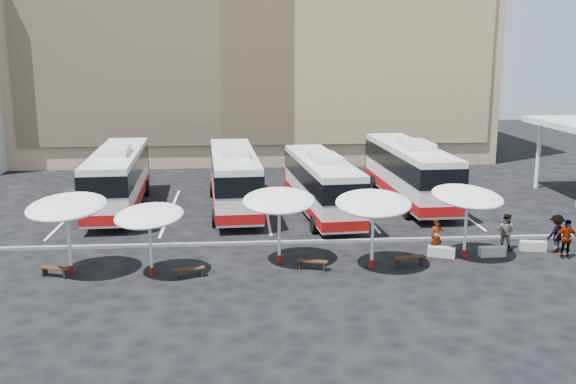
{
  "coord_description": "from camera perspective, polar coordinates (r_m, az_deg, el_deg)",
  "views": [
    {
      "loc": [
        -1.67,
        -31.4,
        9.77
      ],
      "look_at": [
        1.0,
        3.0,
        2.2
      ],
      "focal_mm": 40.0,
      "sensor_mm": 36.0,
      "label": 1
    }
  ],
  "objects": [
    {
      "name": "bay_lines",
      "position": [
        40.62,
        -1.95,
        -1.54
      ],
      "size": [
        24.15,
        12.0,
        0.01
      ],
      "color": "white",
      "rests_on": "ground"
    },
    {
      "name": "conc_bench_2",
      "position": [
        34.53,
        20.96,
        -4.5
      ],
      "size": [
        1.31,
        0.65,
        0.47
      ],
      "primitive_type": "cube",
      "rotation": [
        0.0,
        0.0,
        -0.19
      ],
      "color": "gray",
      "rests_on": "ground"
    },
    {
      "name": "wood_bench_1",
      "position": [
        28.82,
        -8.83,
        -6.9
      ],
      "size": [
        1.45,
        0.69,
        0.43
      ],
      "rotation": [
        0.0,
        0.0,
        0.23
      ],
      "color": "black",
      "rests_on": "ground"
    },
    {
      "name": "wood_bench_0",
      "position": [
        30.37,
        -19.98,
        -6.51
      ],
      "size": [
        1.44,
        0.85,
        0.43
      ],
      "rotation": [
        0.0,
        0.0,
        -0.37
      ],
      "color": "black",
      "rests_on": "ground"
    },
    {
      "name": "bus_1",
      "position": [
        40.56,
        -4.83,
        1.38
      ],
      "size": [
        3.48,
        12.85,
        4.04
      ],
      "rotation": [
        0.0,
        0.0,
        0.06
      ],
      "color": "silver",
      "rests_on": "ground"
    },
    {
      "name": "curb_divider",
      "position": [
        33.38,
        -1.38,
        -4.51
      ],
      "size": [
        34.0,
        0.25,
        0.15
      ],
      "primitive_type": "cube",
      "color": "black",
      "rests_on": "ground"
    },
    {
      "name": "passenger_1",
      "position": [
        34.09,
        18.83,
        -3.34
      ],
      "size": [
        1.14,
        1.12,
        1.86
      ],
      "primitive_type": "imported",
      "rotation": [
        0.0,
        0.0,
        2.44
      ],
      "color": "black",
      "rests_on": "ground"
    },
    {
      "name": "conc_bench_0",
      "position": [
        32.18,
        13.48,
        -5.2
      ],
      "size": [
        1.37,
        0.9,
        0.49
      ],
      "primitive_type": "cube",
      "rotation": [
        0.0,
        0.0,
        -0.4
      ],
      "color": "gray",
      "rests_on": "ground"
    },
    {
      "name": "sunshade_4",
      "position": [
        31.58,
        15.66,
        -0.42
      ],
      "size": [
        4.52,
        4.54,
        3.56
      ],
      "rotation": [
        0.0,
        0.0,
        0.43
      ],
      "color": "silver",
      "rests_on": "ground"
    },
    {
      "name": "ground",
      "position": [
        32.93,
        -1.34,
        -4.89
      ],
      "size": [
        120.0,
        120.0,
        0.0
      ],
      "primitive_type": "plane",
      "color": "black",
      "rests_on": "ground"
    },
    {
      "name": "bus_3",
      "position": [
        42.97,
        10.71,
        1.93
      ],
      "size": [
        3.44,
        13.31,
        4.2
      ],
      "rotation": [
        0.0,
        0.0,
        0.04
      ],
      "color": "silver",
      "rests_on": "ground"
    },
    {
      "name": "wood_bench_3",
      "position": [
        30.47,
        10.81,
        -5.86
      ],
      "size": [
        1.53,
        0.65,
        0.45
      ],
      "rotation": [
        0.0,
        0.0,
        0.18
      ],
      "color": "black",
      "rests_on": "ground"
    },
    {
      "name": "sunshade_0",
      "position": [
        29.75,
        -19.09,
        -1.28
      ],
      "size": [
        4.4,
        4.43,
        3.65
      ],
      "rotation": [
        0.0,
        0.0,
        -0.31
      ],
      "color": "silver",
      "rests_on": "ground"
    },
    {
      "name": "conc_bench_1",
      "position": [
        32.91,
        17.68,
        -5.07
      ],
      "size": [
        1.28,
        0.46,
        0.48
      ],
      "primitive_type": "cube",
      "rotation": [
        0.0,
        0.0,
        0.03
      ],
      "color": "gray",
      "rests_on": "ground"
    },
    {
      "name": "bus_0",
      "position": [
        41.68,
        -14.86,
        1.36
      ],
      "size": [
        3.5,
        13.09,
        4.12
      ],
      "rotation": [
        0.0,
        0.0,
        0.05
      ],
      "color": "silver",
      "rests_on": "ground"
    },
    {
      "name": "sandstone_building",
      "position": [
        63.35,
        -3.03,
        14.94
      ],
      "size": [
        42.0,
        18.25,
        29.6
      ],
      "color": "tan",
      "rests_on": "ground"
    },
    {
      "name": "sunshade_1",
      "position": [
        28.77,
        -12.24,
        -2.1
      ],
      "size": [
        3.94,
        3.96,
        3.2
      ],
      "rotation": [
        0.0,
        0.0,
        -0.35
      ],
      "color": "silver",
      "rests_on": "ground"
    },
    {
      "name": "passenger_0",
      "position": [
        32.27,
        13.06,
        -3.92
      ],
      "size": [
        0.72,
        0.54,
        1.79
      ],
      "primitive_type": "imported",
      "rotation": [
        0.0,
        0.0,
        0.19
      ],
      "color": "black",
      "rests_on": "ground"
    },
    {
      "name": "bus_2",
      "position": [
        39.01,
        2.98,
        0.82
      ],
      "size": [
        3.62,
        12.33,
        3.86
      ],
      "rotation": [
        0.0,
        0.0,
        0.09
      ],
      "color": "silver",
      "rests_on": "ground"
    },
    {
      "name": "sunshade_2",
      "position": [
        29.63,
        -0.8,
        -0.8
      ],
      "size": [
        3.63,
        3.67,
        3.55
      ],
      "rotation": [
        0.0,
        0.0,
        -0.07
      ],
      "color": "silver",
      "rests_on": "ground"
    },
    {
      "name": "passenger_3",
      "position": [
        34.46,
        22.73,
        -3.43
      ],
      "size": [
        1.41,
        1.1,
        1.92
      ],
      "primitive_type": "imported",
      "rotation": [
        0.0,
        0.0,
        3.5
      ],
      "color": "black",
      "rests_on": "ground"
    },
    {
      "name": "sunshade_3",
      "position": [
        29.16,
        7.6,
        -1.03
      ],
      "size": [
        3.81,
        3.85,
        3.61
      ],
      "rotation": [
        0.0,
        0.0,
        -0.11
      ],
      "color": "silver",
      "rests_on": "ground"
    },
    {
      "name": "passenger_2",
      "position": [
        33.7,
        23.48,
        -3.84
      ],
      "size": [
        1.15,
        0.55,
        1.91
      ],
      "primitive_type": "imported",
      "rotation": [
        0.0,
        0.0,
        -0.08
      ],
      "color": "black",
      "rests_on": "ground"
    },
    {
      "name": "wood_bench_2",
      "position": [
        29.51,
        2.18,
        -6.28
      ],
      "size": [
        1.47,
        0.79,
        0.44
      ],
      "rotation": [
        0.0,
        0.0,
        -0.31
      ],
      "color": "black",
      "rests_on": "ground"
    }
  ]
}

